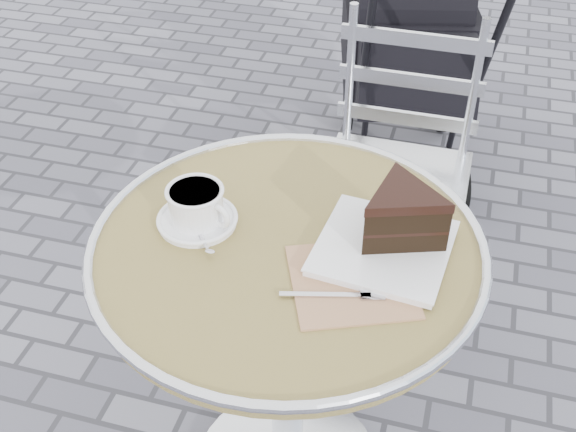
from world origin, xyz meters
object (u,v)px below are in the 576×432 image
(cafe_table, at_px, (287,308))
(baby_stroller, at_px, (408,57))
(cake_plate_set, at_px, (397,223))
(bistro_chair, at_px, (402,138))
(cappuccino_set, at_px, (197,209))

(cafe_table, height_order, baby_stroller, baby_stroller)
(cafe_table, relative_size, cake_plate_set, 2.12)
(cafe_table, relative_size, baby_stroller, 0.77)
(bistro_chair, xyz_separation_m, baby_stroller, (-0.07, 0.70, -0.11))
(cafe_table, xyz_separation_m, cappuccino_set, (-0.17, 0.01, 0.20))
(bistro_chair, relative_size, baby_stroller, 0.89)
(cafe_table, height_order, bistro_chair, bistro_chair)
(bistro_chair, height_order, baby_stroller, baby_stroller)
(cappuccino_set, xyz_separation_m, baby_stroller, (0.22, 1.41, -0.35))
(cappuccino_set, bearing_deg, bistro_chair, 88.41)
(baby_stroller, bearing_deg, cafe_table, -105.26)
(cappuccino_set, xyz_separation_m, cake_plate_set, (0.36, 0.03, 0.02))
(cafe_table, bearing_deg, bistro_chair, 80.93)
(cappuccino_set, xyz_separation_m, bistro_chair, (0.29, 0.71, -0.23))
(cafe_table, distance_m, cake_plate_set, 0.29)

